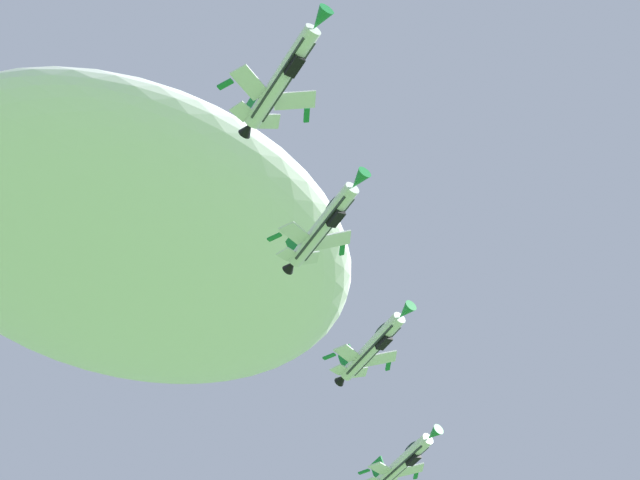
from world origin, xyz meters
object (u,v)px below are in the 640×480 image
Objects in this scene: fighter_jet_left_wing at (283,76)px; fighter_jet_left_outer at (373,346)px; fighter_jet_right_wing at (324,224)px; fighter_jet_right_outer at (403,461)px.

fighter_jet_left_outer is at bearing -137.28° from fighter_jet_left_wing.
fighter_jet_left_wing is at bearing 45.13° from fighter_jet_right_wing.
fighter_jet_left_wing is 1.00× the size of fighter_jet_right_wing.
fighter_jet_right_wing is at bearing 40.59° from fighter_jet_left_outer.
fighter_jet_left_wing is 1.00× the size of fighter_jet_left_outer.
fighter_jet_left_wing is 17.92m from fighter_jet_right_wing.
fighter_jet_right_wing reaches higher than fighter_jet_right_outer.
fighter_jet_left_outer is at bearing 44.94° from fighter_jet_right_outer.
fighter_jet_left_outer reaches higher than fighter_jet_right_wing.
fighter_jet_left_outer is (14.20, 14.46, 0.36)m from fighter_jet_right_wing.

